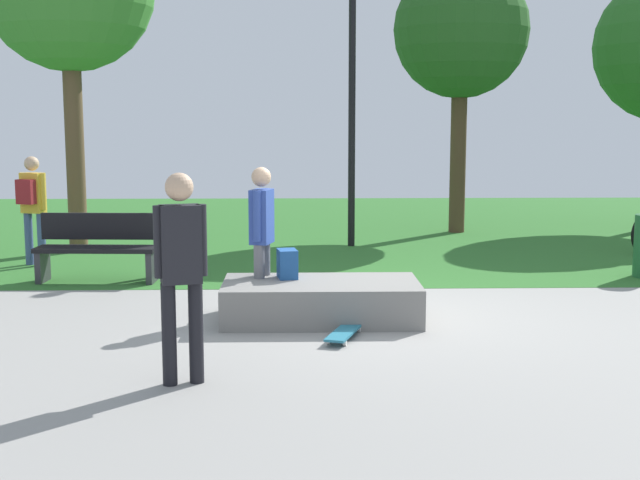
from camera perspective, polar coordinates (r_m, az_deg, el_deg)
name	(u,v)px	position (r m, az deg, el deg)	size (l,w,h in m)	color
ground_plane	(369,313)	(9.50, 3.31, -4.99)	(28.00, 28.00, 0.00)	gray
grass_lawn	(337,227)	(17.06, 1.18, 0.89)	(26.60, 12.61, 0.01)	#2D6B28
concrete_ledge	(321,301)	(9.14, 0.07, -4.14)	(2.12, 1.10, 0.42)	gray
backpack_on_ledge	(287,264)	(9.28, -2.23, -1.62)	(0.28, 0.20, 0.32)	#1E4C8C
skater_performing_trick	(181,261)	(6.89, -9.40, -1.44)	(0.42, 0.28, 1.74)	black
skater_watching	(262,229)	(9.33, -3.97, 0.73)	(0.27, 0.42, 1.64)	slate
skateboard_by_ledge	(345,332)	(8.42, 1.69, -6.24)	(0.45, 0.82, 0.08)	teal
park_bench_near_path	(98,246)	(11.66, -14.81, -0.39)	(1.62, 0.55, 0.91)	black
tree_broad_elm	(461,32)	(16.45, 9.52, 13.72)	(2.54, 2.54, 5.09)	#4C3823
lamp_post	(352,78)	(14.38, 2.19, 10.90)	(0.28, 0.28, 4.76)	black
pedestrian_with_backpack	(32,201)	(13.15, -18.91, 2.53)	(0.41, 0.41, 1.63)	#3F5184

